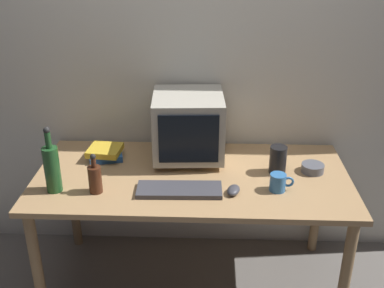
{
  "coord_description": "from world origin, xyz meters",
  "views": [
    {
      "loc": [
        0.09,
        -2.18,
        1.93
      ],
      "look_at": [
        0.0,
        0.0,
        0.9
      ],
      "focal_mm": 44.07,
      "sensor_mm": 36.0,
      "label": 1
    }
  ],
  "objects_px": {
    "crt_monitor": "(188,126)",
    "bottle_short": "(95,178)",
    "computer_mouse": "(233,190)",
    "bottle_tall": "(52,167)",
    "keyboard": "(179,190)",
    "metal_canister": "(278,160)",
    "cd_spindle": "(313,168)",
    "book_stack": "(105,153)",
    "mug": "(278,182)"
  },
  "relations": [
    {
      "from": "mug",
      "to": "metal_canister",
      "type": "bearing_deg",
      "value": 84.29
    },
    {
      "from": "metal_canister",
      "to": "bottle_tall",
      "type": "bearing_deg",
      "value": -168.36
    },
    {
      "from": "bottle_tall",
      "to": "computer_mouse",
      "type": "bearing_deg",
      "value": 0.44
    },
    {
      "from": "computer_mouse",
      "to": "bottle_tall",
      "type": "bearing_deg",
      "value": -163.64
    },
    {
      "from": "bottle_tall",
      "to": "cd_spindle",
      "type": "height_order",
      "value": "bottle_tall"
    },
    {
      "from": "computer_mouse",
      "to": "mug",
      "type": "bearing_deg",
      "value": 25.51
    },
    {
      "from": "computer_mouse",
      "to": "bottle_short",
      "type": "relative_size",
      "value": 0.48
    },
    {
      "from": "book_stack",
      "to": "mug",
      "type": "xyz_separation_m",
      "value": [
        0.93,
        -0.31,
        0.01
      ]
    },
    {
      "from": "bottle_short",
      "to": "cd_spindle",
      "type": "height_order",
      "value": "bottle_short"
    },
    {
      "from": "crt_monitor",
      "to": "bottle_short",
      "type": "bearing_deg",
      "value": -137.84
    },
    {
      "from": "bottle_tall",
      "to": "mug",
      "type": "bearing_deg",
      "value": 2.29
    },
    {
      "from": "book_stack",
      "to": "cd_spindle",
      "type": "height_order",
      "value": "book_stack"
    },
    {
      "from": "book_stack",
      "to": "metal_canister",
      "type": "height_order",
      "value": "metal_canister"
    },
    {
      "from": "keyboard",
      "to": "metal_canister",
      "type": "height_order",
      "value": "metal_canister"
    },
    {
      "from": "computer_mouse",
      "to": "book_stack",
      "type": "relative_size",
      "value": 0.48
    },
    {
      "from": "crt_monitor",
      "to": "book_stack",
      "type": "height_order",
      "value": "crt_monitor"
    },
    {
      "from": "computer_mouse",
      "to": "cd_spindle",
      "type": "xyz_separation_m",
      "value": [
        0.43,
        0.24,
        0.0
      ]
    },
    {
      "from": "keyboard",
      "to": "mug",
      "type": "bearing_deg",
      "value": 2.59
    },
    {
      "from": "crt_monitor",
      "to": "book_stack",
      "type": "xyz_separation_m",
      "value": [
        -0.47,
        -0.03,
        -0.16
      ]
    },
    {
      "from": "mug",
      "to": "metal_canister",
      "type": "relative_size",
      "value": 0.8
    },
    {
      "from": "computer_mouse",
      "to": "keyboard",
      "type": "bearing_deg",
      "value": -164.49
    },
    {
      "from": "bottle_tall",
      "to": "book_stack",
      "type": "relative_size",
      "value": 1.64
    },
    {
      "from": "bottle_short",
      "to": "computer_mouse",
      "type": "bearing_deg",
      "value": 1.05
    },
    {
      "from": "bottle_tall",
      "to": "cd_spindle",
      "type": "xyz_separation_m",
      "value": [
        1.32,
        0.25,
        -0.11
      ]
    },
    {
      "from": "bottle_short",
      "to": "crt_monitor",
      "type": "bearing_deg",
      "value": 42.16
    },
    {
      "from": "cd_spindle",
      "to": "mug",
      "type": "bearing_deg",
      "value": -136.1
    },
    {
      "from": "bottle_tall",
      "to": "bottle_short",
      "type": "xyz_separation_m",
      "value": [
        0.21,
        -0.01,
        -0.05
      ]
    },
    {
      "from": "crt_monitor",
      "to": "bottle_short",
      "type": "relative_size",
      "value": 1.95
    },
    {
      "from": "book_stack",
      "to": "metal_canister",
      "type": "relative_size",
      "value": 1.39
    },
    {
      "from": "keyboard",
      "to": "metal_canister",
      "type": "bearing_deg",
      "value": 22.2
    },
    {
      "from": "bottle_short",
      "to": "cd_spindle",
      "type": "xyz_separation_m",
      "value": [
        1.11,
        0.25,
        -0.06
      ]
    },
    {
      "from": "book_stack",
      "to": "cd_spindle",
      "type": "relative_size",
      "value": 1.74
    },
    {
      "from": "bottle_tall",
      "to": "mug",
      "type": "distance_m",
      "value": 1.11
    },
    {
      "from": "computer_mouse",
      "to": "bottle_short",
      "type": "xyz_separation_m",
      "value": [
        -0.68,
        -0.01,
        0.06
      ]
    },
    {
      "from": "keyboard",
      "to": "book_stack",
      "type": "bearing_deg",
      "value": 139.97
    },
    {
      "from": "cd_spindle",
      "to": "metal_canister",
      "type": "height_order",
      "value": "metal_canister"
    },
    {
      "from": "bottle_short",
      "to": "bottle_tall",
      "type": "bearing_deg",
      "value": 178.45
    },
    {
      "from": "bottle_tall",
      "to": "bottle_short",
      "type": "relative_size",
      "value": 1.64
    },
    {
      "from": "bottle_short",
      "to": "mug",
      "type": "height_order",
      "value": "bottle_short"
    },
    {
      "from": "bottle_short",
      "to": "book_stack",
      "type": "height_order",
      "value": "bottle_short"
    },
    {
      "from": "metal_canister",
      "to": "book_stack",
      "type": "bearing_deg",
      "value": 172.44
    },
    {
      "from": "bottle_tall",
      "to": "cd_spindle",
      "type": "bearing_deg",
      "value": 10.54
    },
    {
      "from": "bottle_short",
      "to": "cd_spindle",
      "type": "distance_m",
      "value": 1.14
    },
    {
      "from": "bottle_tall",
      "to": "bottle_short",
      "type": "bearing_deg",
      "value": -1.55
    },
    {
      "from": "keyboard",
      "to": "bottle_short",
      "type": "xyz_separation_m",
      "value": [
        -0.41,
        -0.01,
        0.07
      ]
    },
    {
      "from": "crt_monitor",
      "to": "bottle_tall",
      "type": "height_order",
      "value": "crt_monitor"
    },
    {
      "from": "computer_mouse",
      "to": "book_stack",
      "type": "bearing_deg",
      "value": 169.48
    },
    {
      "from": "crt_monitor",
      "to": "keyboard",
      "type": "xyz_separation_m",
      "value": [
        -0.03,
        -0.38,
        -0.18
      ]
    },
    {
      "from": "bottle_tall",
      "to": "metal_canister",
      "type": "distance_m",
      "value": 1.15
    },
    {
      "from": "computer_mouse",
      "to": "bottle_short",
      "type": "distance_m",
      "value": 0.68
    }
  ]
}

